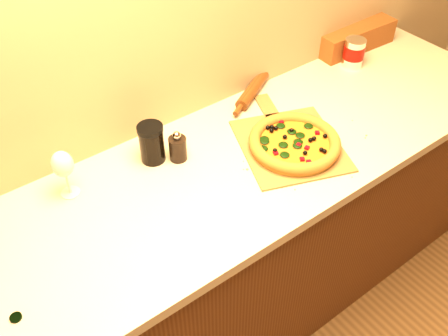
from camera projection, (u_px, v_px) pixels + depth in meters
cabinet at (196, 271)px, 1.94m from camera, size 2.80×0.65×0.86m
countertop at (191, 190)px, 1.64m from camera, size 2.84×0.68×0.04m
pizza_peel at (288, 143)px, 1.78m from camera, size 0.46×0.55×0.01m
pizza at (295, 143)px, 1.74m from camera, size 0.32×0.32×0.05m
bottle_cap at (16, 317)px, 1.27m from camera, size 0.03×0.03×0.01m
pepper_grinder at (178, 148)px, 1.69m from camera, size 0.06×0.06×0.12m
rolling_pin at (253, 90)px, 1.99m from camera, size 0.32×0.19×0.05m
coffee_canister at (354, 52)px, 2.13m from camera, size 0.09×0.09×0.12m
bread_bag at (355, 37)px, 2.25m from camera, size 0.40×0.15×0.11m
wine_glass at (63, 165)px, 1.52m from camera, size 0.07×0.07×0.17m
dark_jar at (152, 143)px, 1.67m from camera, size 0.09×0.09×0.14m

